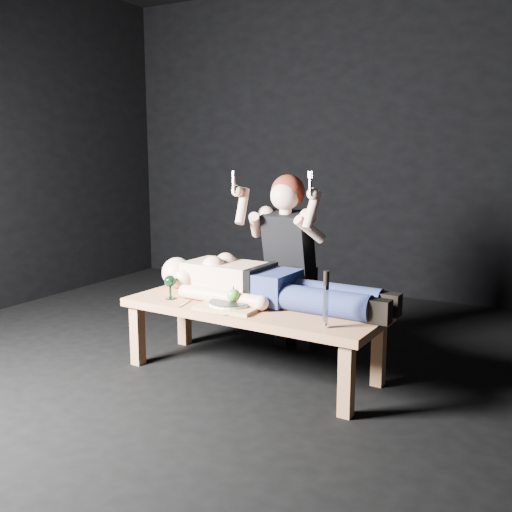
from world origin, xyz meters
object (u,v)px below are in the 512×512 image
Objects in this scene: table at (252,340)px; goblet at (170,287)px; serving_tray at (230,306)px; carving_knife at (326,299)px; kneeling_woman at (294,261)px; lying_man at (269,281)px.

table is 10.50× the size of goblet.
serving_tray is 2.40× the size of goblet.
goblet is at bearing 177.80° from carving_knife.
table is at bearing 12.21° from goblet.
carving_knife reaches higher than goblet.
carving_knife reaches higher than serving_tray.
serving_tray is at bearing -2.09° from goblet.
serving_tray is (-0.11, -0.69, -0.18)m from kneeling_woman.
table is 0.69m from kneeling_woman.
table is 0.72m from carving_knife.
carving_knife is at bearing -8.19° from serving_tray.
table is 0.63m from goblet.
kneeling_woman reaches higher than serving_tray.
kneeling_woman is 8.18× the size of goblet.
goblet is (-0.59, -0.23, -0.06)m from lying_man.
table is 4.37× the size of serving_tray.
serving_tray is at bearing -95.72° from kneeling_woman.
kneeling_woman reaches higher than carving_knife.
serving_tray is at bearing -116.53° from lying_man.
goblet is at bearing -164.28° from table.
carving_knife is (0.55, -0.79, -0.03)m from kneeling_woman.
serving_tray is 0.67m from carving_knife.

